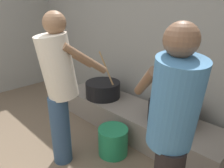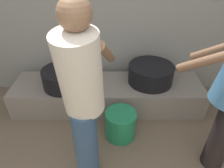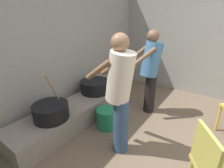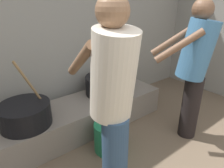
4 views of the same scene
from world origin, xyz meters
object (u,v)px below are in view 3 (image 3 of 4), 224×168
(cook_in_cream_shirt, at_px, (120,90))
(cook_in_blue_shirt, at_px, (151,68))
(cooking_pot_secondary, at_px, (95,86))
(cooking_pot_main, at_px, (51,111))
(bucket_green_plastic, at_px, (107,118))

(cook_in_cream_shirt, bearing_deg, cook_in_blue_shirt, 4.77)
(cooking_pot_secondary, bearing_deg, cook_in_cream_shirt, -124.51)
(cooking_pot_main, relative_size, cook_in_blue_shirt, 0.44)
(cooking_pot_main, relative_size, cook_in_cream_shirt, 0.43)
(cooking_pot_main, xyz_separation_m, cooking_pot_secondary, (1.08, 0.09, 0.00))
(cook_in_blue_shirt, bearing_deg, bucket_green_plastic, 158.46)
(cooking_pot_main, height_order, cook_in_blue_shirt, cook_in_blue_shirt)
(cook_in_blue_shirt, bearing_deg, cooking_pot_main, 151.95)
(cooking_pot_main, distance_m, cook_in_cream_shirt, 1.09)
(cooking_pot_main, relative_size, cooking_pot_secondary, 1.22)
(cooking_pot_main, height_order, cook_in_cream_shirt, cook_in_cream_shirt)
(cook_in_cream_shirt, bearing_deg, cooking_pot_secondary, 55.49)
(cook_in_blue_shirt, xyz_separation_m, cook_in_cream_shirt, (-1.17, -0.10, 0.02))
(cooking_pot_secondary, relative_size, bucket_green_plastic, 1.65)
(cooking_pot_secondary, xyz_separation_m, cook_in_blue_shirt, (0.47, -0.91, 0.41))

